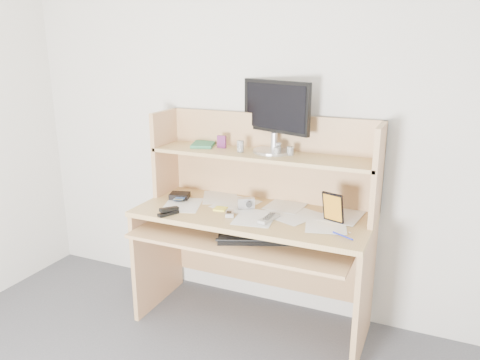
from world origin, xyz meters
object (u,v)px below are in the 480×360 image
at_px(game_case, 333,207).
at_px(desk, 257,217).
at_px(monitor, 275,114).
at_px(tv_remote, 269,218).
at_px(keyboard, 259,238).

bearing_deg(game_case, desk, -168.98).
relative_size(desk, game_case, 8.05).
bearing_deg(game_case, monitor, 172.33).
bearing_deg(monitor, game_case, -4.84).
relative_size(desk, tv_remote, 8.10).
height_order(keyboard, monitor, monitor).
bearing_deg(keyboard, tv_remote, 39.61).
height_order(desk, tv_remote, desk).
relative_size(tv_remote, game_case, 0.99).
distance_m(tv_remote, monitor, 0.63).
relative_size(keyboard, game_case, 2.81).
xyz_separation_m(game_case, monitor, (-0.42, 0.21, 0.47)).
xyz_separation_m(keyboard, monitor, (-0.05, 0.38, 0.64)).
xyz_separation_m(desk, game_case, (0.48, -0.06, 0.15)).
relative_size(game_case, monitor, 0.37).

